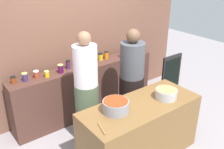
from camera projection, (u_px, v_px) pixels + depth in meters
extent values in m
plane|color=gray|center=(125.00, 143.00, 3.98)|extent=(12.00, 12.00, 0.00)
cube|color=brown|center=(74.00, 30.00, 4.41)|extent=(4.80, 0.12, 3.00)
cube|color=#4D2E26|center=(87.00, 90.00, 4.58)|extent=(2.70, 0.36, 0.95)
cube|color=brown|center=(140.00, 130.00, 3.58)|extent=(1.70, 0.70, 0.84)
cylinder|color=brown|center=(13.00, 80.00, 3.74)|extent=(0.08, 0.08, 0.09)
cylinder|color=black|center=(13.00, 77.00, 3.72)|extent=(0.08, 0.08, 0.01)
cylinder|color=#3F2C5D|center=(25.00, 77.00, 3.80)|extent=(0.08, 0.08, 0.12)
cylinder|color=#D6C666|center=(24.00, 73.00, 3.77)|extent=(0.09, 0.09, 0.01)
cylinder|color=#A83C24|center=(36.00, 75.00, 3.92)|extent=(0.08, 0.08, 0.10)
cylinder|color=silver|center=(36.00, 71.00, 3.89)|extent=(0.09, 0.09, 0.01)
cylinder|color=gold|center=(47.00, 74.00, 3.94)|extent=(0.07, 0.07, 0.09)
cylinder|color=#D6C666|center=(47.00, 71.00, 3.92)|extent=(0.08, 0.08, 0.01)
cylinder|color=#55114A|center=(61.00, 69.00, 4.08)|extent=(0.09, 0.09, 0.13)
cylinder|color=#D6C666|center=(60.00, 65.00, 4.05)|extent=(0.09, 0.09, 0.01)
cylinder|color=#4E234F|center=(68.00, 65.00, 4.23)|extent=(0.07, 0.07, 0.13)
cylinder|color=black|center=(68.00, 61.00, 4.20)|extent=(0.08, 0.08, 0.01)
cylinder|color=#3B4325|center=(78.00, 64.00, 4.31)|extent=(0.07, 0.07, 0.10)
cylinder|color=silver|center=(78.00, 61.00, 4.28)|extent=(0.08, 0.08, 0.02)
cylinder|color=brown|center=(95.00, 61.00, 4.44)|extent=(0.08, 0.08, 0.10)
cylinder|color=#D6C666|center=(95.00, 58.00, 4.41)|extent=(0.08, 0.08, 0.02)
cylinder|color=gold|center=(100.00, 57.00, 4.59)|extent=(0.09, 0.09, 0.12)
cylinder|color=black|center=(100.00, 54.00, 4.56)|extent=(0.09, 0.09, 0.01)
cylinder|color=orange|center=(106.00, 55.00, 4.66)|extent=(0.07, 0.07, 0.12)
cylinder|color=black|center=(106.00, 52.00, 4.63)|extent=(0.08, 0.08, 0.01)
cylinder|color=olive|center=(122.00, 54.00, 4.72)|extent=(0.08, 0.08, 0.12)
cylinder|color=black|center=(122.00, 51.00, 4.69)|extent=(0.08, 0.08, 0.01)
cylinder|color=#1F5834|center=(130.00, 52.00, 4.82)|extent=(0.09, 0.09, 0.12)
cylinder|color=black|center=(130.00, 49.00, 4.79)|extent=(0.09, 0.09, 0.01)
cylinder|color=#29442A|center=(133.00, 51.00, 4.89)|extent=(0.08, 0.08, 0.12)
cylinder|color=silver|center=(133.00, 48.00, 4.86)|extent=(0.08, 0.08, 0.01)
cylinder|color=#B03916|center=(137.00, 50.00, 4.97)|extent=(0.08, 0.08, 0.10)
cylinder|color=silver|center=(137.00, 47.00, 4.95)|extent=(0.08, 0.08, 0.01)
cylinder|color=orange|center=(139.00, 47.00, 5.08)|extent=(0.07, 0.07, 0.11)
cylinder|color=#D6C666|center=(139.00, 44.00, 5.06)|extent=(0.07, 0.07, 0.01)
cylinder|color=gray|center=(116.00, 106.00, 3.22)|extent=(0.34, 0.34, 0.15)
cylinder|color=#913717|center=(116.00, 101.00, 3.19)|extent=(0.31, 0.31, 0.00)
cylinder|color=#B7B7BC|center=(166.00, 94.00, 3.54)|extent=(0.30, 0.30, 0.13)
cylinder|color=tan|center=(167.00, 89.00, 3.51)|extent=(0.27, 0.27, 0.00)
cylinder|color=#9E703D|center=(102.00, 129.00, 2.91)|extent=(0.08, 0.23, 0.02)
cylinder|color=#506145|center=(87.00, 113.00, 3.89)|extent=(0.36, 0.36, 0.96)
cylinder|color=white|center=(85.00, 66.00, 3.56)|extent=(0.34, 0.34, 0.59)
sphere|color=#8C6047|center=(84.00, 38.00, 3.40)|extent=(0.20, 0.20, 0.20)
cylinder|color=black|center=(131.00, 101.00, 4.25)|extent=(0.40, 0.40, 0.91)
cylinder|color=#474A52|center=(132.00, 60.00, 3.95)|extent=(0.38, 0.38, 0.56)
sphere|color=brown|center=(133.00, 36.00, 3.79)|extent=(0.21, 0.21, 0.21)
cube|color=black|center=(171.00, 77.00, 5.07)|extent=(0.50, 0.04, 0.93)
cube|color=black|center=(172.00, 76.00, 5.04)|extent=(0.42, 0.01, 0.71)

